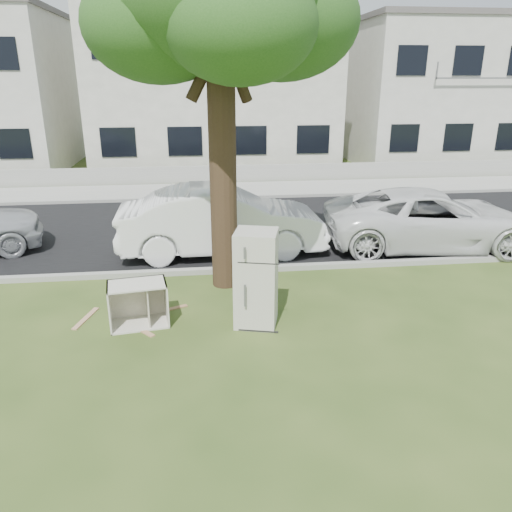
{
  "coord_description": "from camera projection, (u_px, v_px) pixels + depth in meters",
  "views": [
    {
      "loc": [
        -0.9,
        -8.09,
        4.24
      ],
      "look_at": [
        0.12,
        0.6,
        1.05
      ],
      "focal_mm": 35.0,
      "sensor_mm": 36.0,
      "label": 1
    }
  ],
  "objects": [
    {
      "name": "car_right",
      "position": [
        431.0,
        219.0,
        12.8
      ],
      "size": [
        5.62,
        3.02,
        1.5
      ],
      "primitive_type": "imported",
      "rotation": [
        0.0,
        0.0,
        1.47
      ],
      "color": "silver",
      "rests_on": "ground"
    },
    {
      "name": "low_wall",
      "position": [
        219.0,
        174.0,
        20.74
      ],
      "size": [
        120.0,
        0.15,
        0.7
      ],
      "primitive_type": "cube",
      "color": "gray",
      "rests_on": "ground"
    },
    {
      "name": "ground",
      "position": [
        253.0,
        321.0,
        9.1
      ],
      "size": [
        120.0,
        120.0,
        0.0
      ],
      "primitive_type": "plane",
      "color": "#304719"
    },
    {
      "name": "townhouse_center",
      "position": [
        213.0,
        86.0,
        24.16
      ],
      "size": [
        11.22,
        8.16,
        7.44
      ],
      "color": "silver",
      "rests_on": "ground"
    },
    {
      "name": "plank_c",
      "position": [
        86.0,
        318.0,
        9.19
      ],
      "size": [
        0.34,
        0.87,
        0.02
      ],
      "primitive_type": "cube",
      "rotation": [
        0.0,
        0.0,
        1.29
      ],
      "color": "tan",
      "rests_on": "ground"
    },
    {
      "name": "car_center",
      "position": [
        222.0,
        221.0,
        12.34
      ],
      "size": [
        5.12,
        1.89,
        1.67
      ],
      "primitive_type": "imported",
      "rotation": [
        0.0,
        0.0,
        1.6
      ],
      "color": "white",
      "rests_on": "ground"
    },
    {
      "name": "fridge",
      "position": [
        256.0,
        279.0,
        8.74
      ],
      "size": [
        0.86,
        0.82,
        1.74
      ],
      "primitive_type": "cube",
      "rotation": [
        0.0,
        0.0,
        -0.25
      ],
      "color": "silver",
      "rests_on": "ground"
    },
    {
      "name": "cabinet",
      "position": [
        138.0,
        304.0,
        8.87
      ],
      "size": [
        1.1,
        0.78,
        0.79
      ],
      "primitive_type": "cube",
      "rotation": [
        0.0,
        0.0,
        0.15
      ],
      "color": "white",
      "rests_on": "ground"
    },
    {
      "name": "townhouse_right",
      "position": [
        447.0,
        92.0,
        25.58
      ],
      "size": [
        10.2,
        8.16,
        6.84
      ],
      "color": "silver",
      "rests_on": "ground"
    },
    {
      "name": "kerb_far",
      "position": [
        224.0,
        199.0,
        18.01
      ],
      "size": [
        120.0,
        0.18,
        0.12
      ],
      "primitive_type": "cube",
      "color": "gray",
      "rests_on": "ground"
    },
    {
      "name": "plank_a",
      "position": [
        159.0,
        312.0,
        9.45
      ],
      "size": [
        1.09,
        0.53,
        0.02
      ],
      "primitive_type": "cube",
      "rotation": [
        0.0,
        0.0,
        0.4
      ],
      "color": "#956D48",
      "rests_on": "ground"
    },
    {
      "name": "kerb_near",
      "position": [
        241.0,
        272.0,
        11.39
      ],
      "size": [
        120.0,
        0.18,
        0.12
      ],
      "primitive_type": "cube",
      "color": "gray",
      "rests_on": "ground"
    },
    {
      "name": "plank_b",
      "position": [
        137.0,
        328.0,
        8.85
      ],
      "size": [
        0.68,
        0.77,
        0.02
      ],
      "primitive_type": "cube",
      "rotation": [
        0.0,
        0.0,
        -0.86
      ],
      "color": "tan",
      "rests_on": "ground"
    },
    {
      "name": "road",
      "position": [
        231.0,
        227.0,
        14.7
      ],
      "size": [
        120.0,
        7.0,
        0.01
      ],
      "primitive_type": "cube",
      "color": "black",
      "rests_on": "ground"
    },
    {
      "name": "sidewalk",
      "position": [
        222.0,
        190.0,
        19.37
      ],
      "size": [
        120.0,
        2.8,
        0.01
      ],
      "primitive_type": "cube",
      "color": "gray",
      "rests_on": "ground"
    },
    {
      "name": "street_tree",
      "position": [
        219.0,
        0.0,
        8.86
      ],
      "size": [
        3.8,
        3.8,
        7.02
      ],
      "color": "black",
      "rests_on": "ground"
    }
  ]
}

